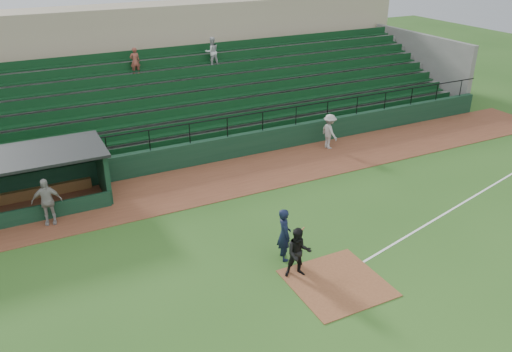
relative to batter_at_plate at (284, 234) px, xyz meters
name	(u,v)px	position (x,y,z in m)	size (l,w,h in m)	color
ground	(320,267)	(0.86, -1.07, -0.99)	(90.00, 90.00, 0.00)	#2A541B
warning_track	(228,178)	(0.86, 6.93, -0.98)	(40.00, 4.00, 0.03)	brown
home_plate_dirt	(337,283)	(0.86, -2.07, -0.98)	(3.00, 3.00, 0.03)	brown
foul_line	(462,203)	(8.86, 0.13, -0.99)	(18.00, 0.09, 0.01)	white
stadium_structure	(169,88)	(0.86, 15.39, 1.31)	(38.00, 13.08, 6.40)	#10301E
batter_at_plate	(284,234)	(0.00, 0.00, 0.00)	(1.09, 0.80, 1.98)	black
umpire	(298,253)	(-0.08, -1.11, -0.08)	(0.88, 0.69, 1.82)	black
runner	(330,131)	(7.25, 7.93, -0.02)	(1.22, 0.70, 1.89)	#A39D98
dugout_player_a	(47,201)	(-7.13, 6.27, 0.01)	(1.14, 0.48, 1.95)	#A09B96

